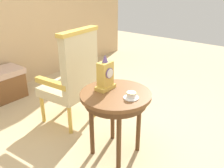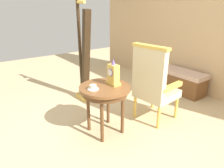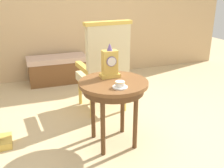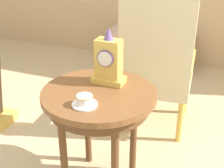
# 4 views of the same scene
# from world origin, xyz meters

# --- Properties ---
(ground_plane) EXTENTS (10.00, 10.00, 0.00)m
(ground_plane) POSITION_xyz_m (0.00, 0.00, 0.00)
(ground_plane) COLOR tan
(wall_back) EXTENTS (6.00, 0.10, 2.80)m
(wall_back) POSITION_xyz_m (0.00, 2.25, 1.40)
(wall_back) COLOR tan
(wall_back) RESTS_ON ground
(side_table) EXTENTS (0.66, 0.66, 0.66)m
(side_table) POSITION_xyz_m (-0.03, -0.05, 0.58)
(side_table) COLOR brown
(side_table) RESTS_ON ground
(teacup_left) EXTENTS (0.14, 0.14, 0.06)m
(teacup_left) POSITION_xyz_m (-0.03, -0.22, 0.69)
(teacup_left) COLOR white
(teacup_left) RESTS_ON side_table
(mantel_clock) EXTENTS (0.19, 0.11, 0.34)m
(mantel_clock) POSITION_xyz_m (-0.02, 0.08, 0.80)
(mantel_clock) COLOR gold
(mantel_clock) RESTS_ON side_table
(armchair) EXTENTS (0.59, 0.57, 1.14)m
(armchair) POSITION_xyz_m (0.13, 0.68, 0.59)
(armchair) COLOR beige
(armchair) RESTS_ON ground
(harp) EXTENTS (0.40, 0.24, 1.79)m
(harp) POSITION_xyz_m (-1.13, 0.28, 0.72)
(harp) COLOR gold
(harp) RESTS_ON ground
(window_bench) EXTENTS (0.95, 0.40, 0.44)m
(window_bench) POSITION_xyz_m (-0.27, 1.95, 0.22)
(window_bench) COLOR #CCA893
(window_bench) RESTS_ON ground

